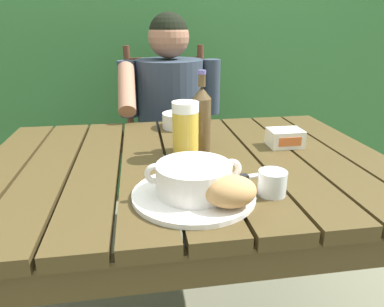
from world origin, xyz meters
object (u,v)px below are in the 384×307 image
at_px(diner_bowl, 179,120).
at_px(water_glass_small, 272,183).
at_px(chair_near_diner, 168,146).
at_px(beer_glass, 185,130).
at_px(bread_roll, 230,191).
at_px(butter_tub, 285,138).
at_px(beer_bottle, 202,118).
at_px(table_knife, 247,177).
at_px(serving_plate, 194,194).
at_px(person_eating, 171,119).
at_px(soup_bowl, 194,178).

bearing_deg(diner_bowl, water_glass_small, -76.21).
bearing_deg(chair_near_diner, beer_glass, -91.42).
height_order(beer_glass, diner_bowl, beer_glass).
relative_size(bread_roll, butter_tub, 1.06).
bearing_deg(water_glass_small, chair_near_diner, 97.37).
relative_size(bread_roll, diner_bowl, 0.86).
distance_m(chair_near_diner, bread_roll, 1.23).
height_order(water_glass_small, butter_tub, water_glass_small).
distance_m(beer_bottle, table_knife, 0.27).
distance_m(water_glass_small, diner_bowl, 0.62).
relative_size(bread_roll, beer_glass, 0.68).
xyz_separation_m(chair_near_diner, serving_plate, (-0.04, -1.12, 0.27)).
bearing_deg(diner_bowl, beer_bottle, -81.73).
distance_m(person_eating, beer_bottle, 0.62).
distance_m(serving_plate, beer_glass, 0.27).
bearing_deg(bread_roll, water_glass_small, 27.19).
height_order(chair_near_diner, butter_tub, chair_near_diner).
height_order(bread_roll, butter_tub, bread_roll).
height_order(soup_bowl, water_glass_small, soup_bowl).
bearing_deg(table_knife, beer_glass, 128.02).
xyz_separation_m(beer_glass, butter_tub, (0.34, 0.05, -0.06)).
bearing_deg(person_eating, water_glass_small, -80.88).
height_order(soup_bowl, bread_roll, soup_bowl).
relative_size(soup_bowl, table_knife, 1.52).
relative_size(serving_plate, soup_bowl, 1.28).
bearing_deg(butter_tub, serving_plate, -139.02).
bearing_deg(chair_near_diner, diner_bowl, -90.00).
relative_size(person_eating, bread_roll, 10.34).
bearing_deg(water_glass_small, bread_roll, -152.81).
relative_size(chair_near_diner, butter_tub, 9.48).
relative_size(water_glass_small, diner_bowl, 0.51).
relative_size(chair_near_diner, soup_bowl, 4.56).
relative_size(person_eating, diner_bowl, 8.92).
xyz_separation_m(serving_plate, table_knife, (0.15, 0.08, -0.00)).
bearing_deg(butter_tub, beer_glass, -171.48).
xyz_separation_m(chair_near_diner, diner_bowl, (-0.00, -0.54, 0.29)).
xyz_separation_m(water_glass_small, diner_bowl, (-0.15, 0.60, -0.00)).
bearing_deg(diner_bowl, soup_bowl, -93.73).
bearing_deg(butter_tub, soup_bowl, -139.02).
relative_size(person_eating, butter_tub, 10.97).
bearing_deg(chair_near_diner, butter_tub, -68.68).
bearing_deg(bread_roll, diner_bowl, 92.46).
distance_m(soup_bowl, bread_roll, 0.10).
height_order(soup_bowl, butter_tub, soup_bowl).
bearing_deg(chair_near_diner, beer_bottle, -87.26).
bearing_deg(bread_roll, soup_bowl, 130.60).
xyz_separation_m(serving_plate, beer_bottle, (0.08, 0.32, 0.10)).
bearing_deg(beer_glass, soup_bowl, -93.69).
distance_m(soup_bowl, beer_bottle, 0.33).
distance_m(person_eating, table_knife, 0.84).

